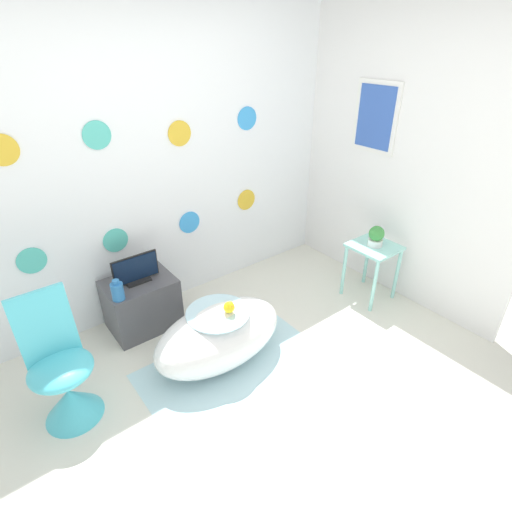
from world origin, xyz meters
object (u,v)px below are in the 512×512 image
at_px(chair, 65,384).
at_px(potted_plant_left, 376,236).
at_px(bathtub, 219,336).
at_px(vase, 117,291).
at_px(tv, 136,271).

relative_size(chair, potted_plant_left, 4.77).
relative_size(bathtub, vase, 6.02).
height_order(tv, potted_plant_left, potted_plant_left).
bearing_deg(chair, bathtub, -9.47).
distance_m(chair, tv, 0.98).
xyz_separation_m(tv, potted_plant_left, (1.85, -0.89, 0.09)).
distance_m(chair, potted_plant_left, 2.65).
bearing_deg(vase, potted_plant_left, -19.75).
bearing_deg(chair, vase, 38.17).
bearing_deg(bathtub, chair, 170.53).
bearing_deg(tv, bathtub, -69.29).
relative_size(tv, potted_plant_left, 2.01).
relative_size(vase, potted_plant_left, 0.92).
height_order(bathtub, potted_plant_left, potted_plant_left).
height_order(bathtub, tv, tv).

